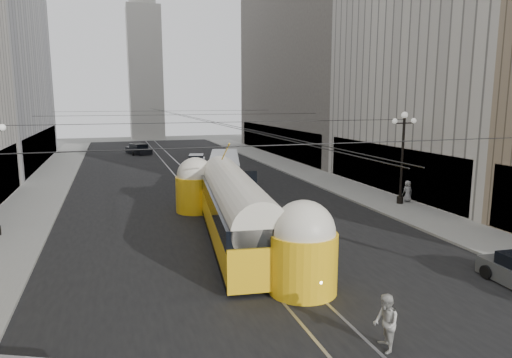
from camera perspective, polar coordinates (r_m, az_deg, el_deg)
road at (r=42.34m, az=-8.54°, el=-0.17°), size 20.00×85.00×0.02m
sidewalk_left at (r=45.64m, az=-24.30°, el=-0.12°), size 4.00×72.00×0.15m
sidewalk_right at (r=48.89m, az=4.82°, el=1.34°), size 4.00×72.00×0.15m
rail_left at (r=42.24m, az=-9.54°, el=-0.22°), size 0.12×85.00×0.04m
rail_right at (r=42.46m, az=-7.54°, el=-0.12°), size 0.12×85.00×0.04m
building_right_far at (r=63.19m, az=7.77°, el=18.00°), size 12.60×32.60×32.60m
distant_tower at (r=89.26m, az=-13.77°, el=14.56°), size 6.00×6.00×31.36m
lamppost_right_mid at (r=32.97m, az=17.85°, el=3.18°), size 1.86×0.44×6.37m
catenary at (r=40.75m, az=-8.36°, el=7.77°), size 25.00×72.00×0.23m
streetcar at (r=23.74m, az=-2.62°, el=-3.61°), size 4.30×16.62×3.67m
city_bus at (r=37.54m, az=-3.97°, el=0.97°), size 4.82×11.27×2.77m
sedan_white_far at (r=50.72m, az=-7.47°, el=2.21°), size 2.66×4.54×1.34m
sedan_dark_far at (r=64.01m, az=-14.45°, el=3.60°), size 3.40×4.83×1.41m
pedestrian_crossing_b at (r=14.53m, az=15.91°, el=-16.94°), size 0.86×0.99×1.74m
pedestrian_sidewalk_right at (r=34.08m, az=18.41°, el=-1.46°), size 0.75×0.46×1.53m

